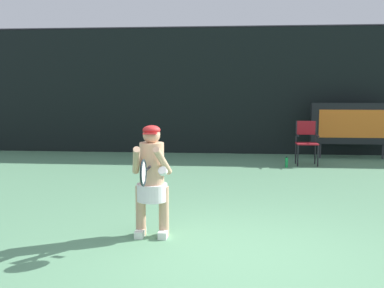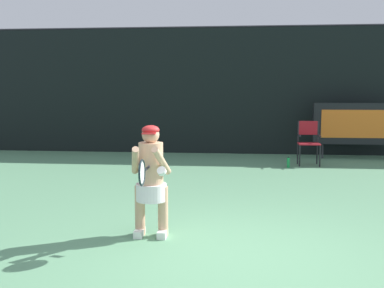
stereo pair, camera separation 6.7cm
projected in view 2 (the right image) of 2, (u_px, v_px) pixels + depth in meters
The scene contains 7 objects.
ground at pixel (228, 266), 4.97m from camera, with size 18.00×22.00×0.03m.
backdrop_screen at pixel (236, 91), 13.34m from camera, with size 18.00×0.12×3.66m.
scoreboard at pixel (355, 124), 12.39m from camera, with size 2.20×0.21×1.50m.
umpire_chair at pixel (309, 140), 11.43m from camera, with size 0.52×0.44×1.08m.
water_bottle at pixel (288, 162), 11.09m from camera, with size 0.07×0.07×0.27m.
tennis_player at pixel (151, 177), 5.88m from camera, with size 0.52×0.59×1.43m.
tennis_racket at pixel (142, 172), 5.33m from camera, with size 0.03×0.60×0.31m.
Camera 2 is at (0.09, -4.98, 1.88)m, focal length 43.39 mm.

